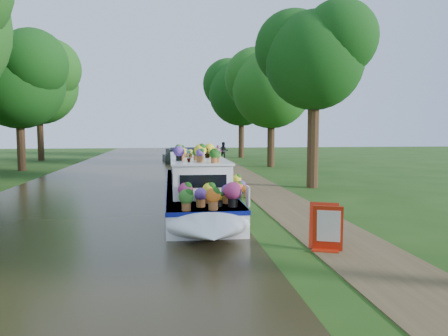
% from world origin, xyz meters
% --- Properties ---
extents(ground, '(100.00, 100.00, 0.00)m').
position_xyz_m(ground, '(0.00, 0.00, 0.00)').
color(ground, '#1B3D0F').
rests_on(ground, ground).
extents(canal_water, '(10.00, 100.00, 0.02)m').
position_xyz_m(canal_water, '(-6.00, 0.00, 0.01)').
color(canal_water, black).
rests_on(canal_water, ground).
extents(towpath, '(2.20, 100.00, 0.03)m').
position_xyz_m(towpath, '(1.20, 0.00, 0.01)').
color(towpath, '#4D3D24').
rests_on(towpath, ground).
extents(plant_boat, '(2.29, 13.52, 2.26)m').
position_xyz_m(plant_boat, '(-2.25, -1.55, 0.85)').
color(plant_boat, white).
rests_on(plant_boat, canal_water).
extents(tree_near_overhang, '(5.52, 5.28, 8.99)m').
position_xyz_m(tree_near_overhang, '(3.79, 3.06, 6.60)').
color(tree_near_overhang, '#321F10').
rests_on(tree_near_overhang, ground).
extents(tree_near_mid, '(6.90, 6.60, 9.40)m').
position_xyz_m(tree_near_mid, '(4.48, 15.08, 6.44)').
color(tree_near_mid, '#321F10').
rests_on(tree_near_mid, ground).
extents(tree_near_far, '(7.59, 7.26, 10.30)m').
position_xyz_m(tree_near_far, '(3.98, 26.09, 7.05)').
color(tree_near_far, '#321F10').
rests_on(tree_near_far, ground).
extents(tree_far_c, '(7.13, 6.82, 9.59)m').
position_xyz_m(tree_far_c, '(-13.52, 14.08, 6.52)').
color(tree_far_c, '#321F10').
rests_on(tree_far_c, ground).
extents(tree_far_d, '(8.05, 7.70, 10.85)m').
position_xyz_m(tree_far_d, '(-15.02, 24.10, 7.40)').
color(tree_far_d, '#321F10').
rests_on(tree_far_d, ground).
extents(second_boat, '(2.35, 6.17, 1.16)m').
position_xyz_m(second_boat, '(-2.75, 20.49, 0.47)').
color(second_boat, black).
rests_on(second_boat, canal_water).
extents(sandwich_board, '(0.76, 0.78, 1.11)m').
position_xyz_m(sandwich_board, '(0.45, -8.02, 0.53)').
color(sandwich_board, red).
rests_on(sandwich_board, towpath).
extents(pedestrian_pink, '(0.56, 0.37, 1.54)m').
position_xyz_m(pedestrian_pink, '(0.79, 18.39, 0.80)').
color(pedestrian_pink, '#D05585').
rests_on(pedestrian_pink, towpath).
extents(pedestrian_dark, '(0.85, 0.68, 1.66)m').
position_xyz_m(pedestrian_dark, '(1.80, 22.63, 0.86)').
color(pedestrian_dark, black).
rests_on(pedestrian_dark, towpath).
extents(verge_plant, '(0.47, 0.42, 0.45)m').
position_xyz_m(verge_plant, '(-0.60, 4.09, 0.22)').
color(verge_plant, '#275A1B').
rests_on(verge_plant, ground).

